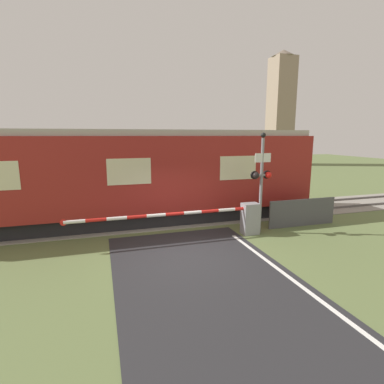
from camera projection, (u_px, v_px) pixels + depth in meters
ground_plane at (187, 253)px, 9.28m from camera, size 80.00×80.00×0.00m
track_bed at (162, 219)px, 13.01m from camera, size 36.00×3.20×0.13m
train at (126, 176)px, 12.24m from camera, size 15.67×2.97×3.80m
crossing_barrier at (234, 218)px, 10.79m from camera, size 6.73×0.44×1.15m
signal_post at (262, 177)px, 10.86m from camera, size 0.80×0.26×3.69m
distant_building at (281, 108)px, 36.41m from camera, size 2.82×2.82×13.52m
roadside_fence at (302, 213)px, 11.95m from camera, size 2.98×0.06×1.10m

